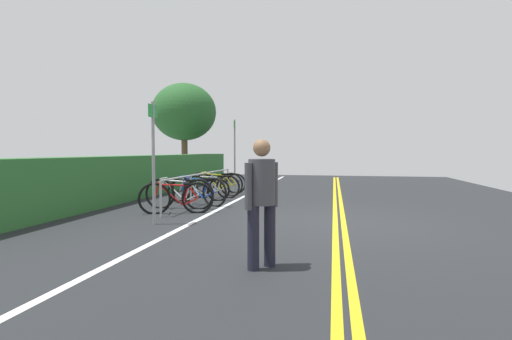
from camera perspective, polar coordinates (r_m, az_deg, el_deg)
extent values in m
cube|color=#232628|center=(7.75, 12.46, -7.85)|extent=(28.92, 11.75, 0.05)
cube|color=gold|center=(7.75, 13.05, -7.66)|extent=(26.03, 0.10, 0.00)
cube|color=gold|center=(7.74, 11.86, -7.65)|extent=(26.03, 0.10, 0.00)
cube|color=white|center=(8.21, -7.93, -7.02)|extent=(26.03, 0.12, 0.00)
cylinder|color=#9EA0A5|center=(8.32, -14.18, -4.26)|extent=(0.05, 0.05, 0.78)
cylinder|color=#9EA0A5|center=(9.89, -9.80, -3.08)|extent=(0.05, 0.05, 0.78)
cylinder|color=#9EA0A5|center=(11.52, -6.64, -2.22)|extent=(0.05, 0.05, 0.78)
cylinder|color=#9EA0A5|center=(13.17, -4.27, -1.57)|extent=(0.05, 0.05, 0.78)
cylinder|color=#9EA0A5|center=(10.67, -8.12, -0.55)|extent=(5.20, 0.04, 0.04)
torus|color=black|center=(8.77, -15.06, -4.22)|extent=(0.30, 0.71, 0.73)
torus|color=black|center=(8.71, -8.78, -4.21)|extent=(0.30, 0.71, 0.73)
cylinder|color=red|center=(8.73, -12.73, -3.67)|extent=(0.22, 0.53, 0.50)
cylinder|color=red|center=(8.70, -12.33, -2.23)|extent=(0.25, 0.63, 0.07)
cylinder|color=red|center=(8.71, -10.58, -3.78)|extent=(0.09, 0.16, 0.45)
cylinder|color=red|center=(8.72, -9.88, -4.71)|extent=(0.15, 0.34, 0.19)
cylinder|color=red|center=(8.70, -9.48, -3.27)|extent=(0.11, 0.24, 0.31)
cylinder|color=red|center=(8.75, -14.77, -3.18)|extent=(0.08, 0.13, 0.33)
cube|color=black|center=(8.68, -10.19, -2.13)|extent=(0.14, 0.22, 0.05)
cylinder|color=red|center=(8.73, -14.47, -1.80)|extent=(0.44, 0.18, 0.03)
torus|color=black|center=(9.62, -14.27, -3.50)|extent=(0.10, 0.77, 0.77)
torus|color=black|center=(9.29, -8.65, -3.67)|extent=(0.10, 0.77, 0.77)
cylinder|color=white|center=(9.47, -12.22, -3.03)|extent=(0.07, 0.57, 0.52)
cylinder|color=white|center=(9.43, -11.87, -1.65)|extent=(0.08, 0.67, 0.07)
cylinder|color=white|center=(9.36, -10.30, -3.19)|extent=(0.05, 0.16, 0.47)
cylinder|color=white|center=(9.35, -9.66, -4.13)|extent=(0.06, 0.36, 0.19)
cylinder|color=white|center=(9.30, -9.30, -2.73)|extent=(0.05, 0.25, 0.32)
cylinder|color=white|center=(9.58, -14.02, -2.51)|extent=(0.04, 0.13, 0.35)
cube|color=black|center=(9.32, -9.94, -1.60)|extent=(0.09, 0.20, 0.05)
cylinder|color=white|center=(9.54, -13.76, -1.20)|extent=(0.46, 0.06, 0.03)
torus|color=black|center=(10.35, -11.06, -3.02)|extent=(0.30, 0.74, 0.77)
torus|color=black|center=(9.68, -6.29, -3.39)|extent=(0.30, 0.74, 0.77)
cylinder|color=#1947B7|center=(10.08, -9.35, -2.65)|extent=(0.23, 0.59, 0.52)
cylinder|color=#1947B7|center=(10.02, -9.05, -1.36)|extent=(0.27, 0.70, 0.07)
cylinder|color=#1947B7|center=(9.86, -7.72, -2.87)|extent=(0.09, 0.18, 0.47)
cylinder|color=#1947B7|center=(9.80, -7.17, -3.79)|extent=(0.16, 0.38, 0.19)
cylinder|color=#1947B7|center=(9.73, -6.85, -2.46)|extent=(0.12, 0.26, 0.32)
cylinder|color=#1947B7|center=(10.30, -10.84, -2.10)|extent=(0.08, 0.15, 0.35)
cube|color=black|center=(9.79, -7.41, -1.37)|extent=(0.14, 0.22, 0.05)
cylinder|color=#1947B7|center=(10.25, -10.63, -0.90)|extent=(0.44, 0.18, 0.03)
torus|color=black|center=(10.80, -11.46, -3.07)|extent=(0.27, 0.64, 0.66)
torus|color=black|center=(10.77, -5.70, -3.04)|extent=(0.27, 0.64, 0.66)
cylinder|color=silver|center=(10.77, -9.31, -2.66)|extent=(0.23, 0.60, 0.45)
cylinder|color=silver|center=(10.75, -8.94, -1.62)|extent=(0.27, 0.71, 0.07)
cylinder|color=silver|center=(10.76, -7.34, -2.73)|extent=(0.09, 0.18, 0.40)
cylinder|color=silver|center=(10.78, -6.70, -3.40)|extent=(0.16, 0.38, 0.17)
cylinder|color=silver|center=(10.76, -6.33, -2.37)|extent=(0.12, 0.26, 0.28)
cylinder|color=silver|center=(10.78, -11.18, -2.31)|extent=(0.08, 0.15, 0.30)
cube|color=black|center=(10.74, -6.98, -1.53)|extent=(0.14, 0.22, 0.05)
cylinder|color=silver|center=(10.76, -10.90, -1.29)|extent=(0.44, 0.18, 0.03)
torus|color=black|center=(11.50, -9.15, -2.53)|extent=(0.18, 0.72, 0.72)
torus|color=black|center=(11.36, -4.24, -2.57)|extent=(0.18, 0.72, 0.72)
cylinder|color=silver|center=(11.43, -7.33, -2.13)|extent=(0.13, 0.56, 0.49)
cylinder|color=silver|center=(11.40, -7.01, -1.06)|extent=(0.15, 0.67, 0.07)
cylinder|color=silver|center=(11.38, -5.66, -2.23)|extent=(0.06, 0.17, 0.44)
cylinder|color=silver|center=(11.38, -5.11, -2.94)|extent=(0.10, 0.36, 0.18)
cylinder|color=silver|center=(11.35, -4.79, -1.86)|extent=(0.08, 0.25, 0.30)
cylinder|color=silver|center=(11.48, -8.91, -1.75)|extent=(0.06, 0.14, 0.33)
cube|color=black|center=(11.35, -5.34, -1.00)|extent=(0.11, 0.21, 0.05)
cylinder|color=silver|center=(11.45, -8.68, -0.72)|extent=(0.46, 0.11, 0.03)
torus|color=black|center=(12.21, -8.35, -2.12)|extent=(0.07, 0.76, 0.76)
torus|color=black|center=(11.93, -3.74, -2.21)|extent=(0.07, 0.76, 0.76)
cylinder|color=yellow|center=(12.09, -6.65, -1.74)|extent=(0.05, 0.58, 0.52)
cylinder|color=yellow|center=(12.05, -6.36, -0.66)|extent=(0.05, 0.69, 0.07)
cylinder|color=yellow|center=(11.99, -5.08, -1.85)|extent=(0.04, 0.17, 0.47)
cylinder|color=yellow|center=(11.98, -4.56, -2.57)|extent=(0.04, 0.37, 0.19)
cylinder|color=yellow|center=(11.94, -4.26, -1.49)|extent=(0.04, 0.25, 0.32)
cylinder|color=yellow|center=(12.18, -8.13, -1.34)|extent=(0.04, 0.14, 0.34)
cube|color=black|center=(11.96, -4.78, -0.62)|extent=(0.08, 0.20, 0.05)
cylinder|color=yellow|center=(12.15, -7.91, -0.32)|extent=(0.46, 0.04, 0.03)
torus|color=black|center=(12.92, -7.70, -1.99)|extent=(0.09, 0.70, 0.69)
torus|color=black|center=(12.66, -3.06, -2.06)|extent=(0.09, 0.70, 0.69)
cylinder|color=yellow|center=(12.80, -5.99, -1.66)|extent=(0.07, 0.61, 0.48)
cylinder|color=yellow|center=(12.77, -5.69, -0.74)|extent=(0.08, 0.73, 0.07)
cylinder|color=yellow|center=(12.72, -4.40, -1.75)|extent=(0.05, 0.17, 0.43)
cylinder|color=yellow|center=(12.71, -3.89, -2.37)|extent=(0.06, 0.39, 0.18)
cylinder|color=yellow|center=(12.67, -3.58, -1.44)|extent=(0.05, 0.26, 0.29)
cylinder|color=yellow|center=(12.89, -7.48, -1.32)|extent=(0.04, 0.14, 0.31)
cube|color=black|center=(12.69, -4.10, -0.69)|extent=(0.09, 0.20, 0.05)
cylinder|color=yellow|center=(12.86, -7.26, -0.43)|extent=(0.46, 0.05, 0.03)
cylinder|color=#1E1E2D|center=(4.53, -0.41, -10.19)|extent=(0.14, 0.14, 0.77)
cylinder|color=#1E1E2D|center=(4.69, 2.09, -9.75)|extent=(0.14, 0.14, 0.77)
cylinder|color=#3F3F47|center=(4.51, 0.87, -1.80)|extent=(0.32, 0.32, 0.54)
sphere|color=#8C6647|center=(4.49, 0.87, 3.37)|extent=(0.21, 0.21, 0.21)
cylinder|color=#3F3F47|center=(4.39, -1.15, -2.50)|extent=(0.09, 0.09, 0.55)
cylinder|color=#3F3F47|center=(4.64, 2.77, -2.20)|extent=(0.09, 0.09, 0.55)
cylinder|color=gray|center=(7.47, -15.21, 0.98)|extent=(0.06, 0.06, 2.35)
cube|color=#198C33|center=(7.51, -15.31, 8.58)|extent=(0.36, 0.05, 0.24)
cylinder|color=gray|center=(13.63, -3.24, 2.28)|extent=(0.06, 0.06, 2.53)
cube|color=#198C33|center=(13.67, -3.25, 6.84)|extent=(0.36, 0.09, 0.24)
cube|color=#2D6B30|center=(13.00, -15.66, -0.64)|extent=(14.20, 0.84, 1.27)
cylinder|color=brown|center=(17.87, -10.71, 1.57)|extent=(0.28, 0.28, 2.03)
ellipsoid|color=#235626|center=(17.95, -10.78, 8.60)|extent=(2.93, 2.93, 2.63)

